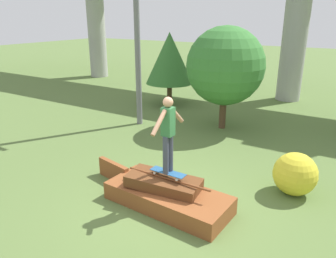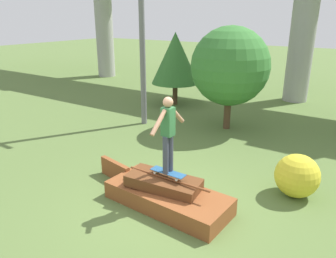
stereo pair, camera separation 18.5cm
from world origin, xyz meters
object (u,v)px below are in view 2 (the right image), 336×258
Objects in this scene: tree_behind_left at (230,66)px; skater at (168,130)px; skateboard at (168,172)px; tree_behind_right at (175,58)px; bush_yellow_flowering at (297,176)px; utility_pole at (142,20)px.

skater is at bearing -79.43° from tree_behind_left.
tree_behind_left is at bearing 100.57° from skateboard.
tree_behind_left is 3.80m from tree_behind_right.
tree_behind_left is at bearing 132.65° from bush_yellow_flowering.
utility_pole is at bearing 132.52° from skateboard.
skater is 0.50× the size of tree_behind_right.
utility_pole reaches higher than tree_behind_right.
skateboard is 0.25× the size of tree_behind_right.
skater reaches higher than bush_yellow_flowering.
tree_behind_right reaches higher than bush_yellow_flowering.
skateboard is 0.93m from skater.
utility_pole is at bearing 132.52° from skater.
tree_behind_left is at bearing 22.62° from utility_pole.
skateboard is at bearing -58.80° from tree_behind_right.
tree_behind_left reaches higher than skateboard.
skateboard is 0.22× the size of tree_behind_left.
skateboard is at bearing -47.48° from utility_pole.
utility_pole is at bearing -157.38° from tree_behind_left.
tree_behind_right is (-0.53, 3.00, -1.63)m from utility_pole.
skateboard is at bearing -80.54° from skater.
skater is 0.22× the size of utility_pole.
skater is 5.43m from tree_behind_left.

